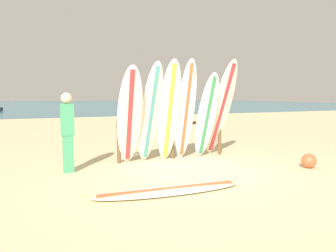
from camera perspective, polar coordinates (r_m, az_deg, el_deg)
ground_plane at (r=6.28m, az=5.52°, el=-8.95°), size 120.00×120.00×0.00m
ocean_water at (r=63.41m, az=-20.57°, el=3.82°), size 120.00×80.00×0.01m
surfboard_rack at (r=7.75m, az=0.87°, el=-1.11°), size 2.86×0.09×1.03m
surfboard_leaning_far_left at (r=6.89m, az=-7.06°, el=1.68°), size 0.68×1.09×2.22m
surfboard_leaning_left at (r=7.14m, az=-3.20°, el=2.34°), size 0.61×0.86×2.34m
surfboard_leaning_center_left at (r=7.30m, az=0.23°, el=2.67°), size 0.57×0.75×2.40m
surfboard_leaning_center at (r=7.52m, az=3.32°, el=2.90°), size 0.48×0.66×2.44m
surfboard_leaning_center_right at (r=7.73m, az=7.15°, el=1.78°), size 0.53×0.80×2.13m
surfboard_leaning_right at (r=8.07m, az=9.74°, el=3.09°), size 0.62×1.12×2.46m
surfboard_lying_on_sand at (r=5.17m, az=0.20°, el=-11.74°), size 2.56×0.70×0.08m
beachgoer_standing at (r=6.61m, az=-18.01°, el=-0.51°), size 0.27×0.22×1.64m
beach_ball at (r=7.45m, az=24.50°, el=-5.87°), size 0.32×0.32×0.32m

